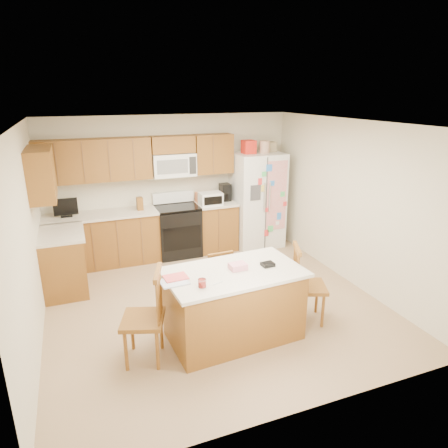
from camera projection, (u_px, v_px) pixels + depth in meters
name	position (u px, v px, depth m)	size (l,w,h in m)	color
ground	(213.00, 302.00, 5.74)	(4.50, 4.50, 0.00)	#A2795D
room_shell	(212.00, 206.00, 5.28)	(4.60, 4.60, 2.52)	beige
cabinetry	(122.00, 214.00, 6.70)	(3.36, 1.56, 2.15)	brown
stove	(178.00, 230.00, 7.30)	(0.76, 0.65, 1.13)	black
refrigerator	(257.00, 199.00, 7.64)	(0.90, 0.79, 2.04)	white
island	(234.00, 304.00, 4.81)	(1.72, 1.04, 0.97)	brown
windsor_chair_left	(145.00, 319.00, 4.36)	(0.57, 0.59, 1.09)	brown
windsor_chair_back	(217.00, 280.00, 5.49)	(0.38, 0.37, 0.87)	brown
windsor_chair_right	(307.00, 286.00, 5.15)	(0.56, 0.57, 1.04)	brown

